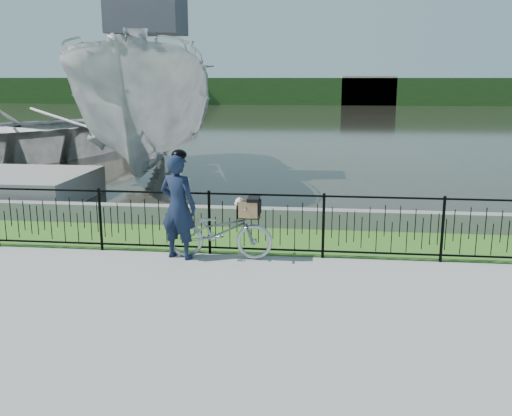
# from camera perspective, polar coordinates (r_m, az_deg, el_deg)

# --- Properties ---
(ground) EXTENTS (120.00, 120.00, 0.00)m
(ground) POSITION_cam_1_polar(r_m,az_deg,el_deg) (8.61, -0.09, -8.02)
(ground) COLOR gray
(ground) RESTS_ON ground
(grass_strip) EXTENTS (60.00, 2.00, 0.01)m
(grass_strip) POSITION_cam_1_polar(r_m,az_deg,el_deg) (11.06, 1.48, -3.20)
(grass_strip) COLOR #386920
(grass_strip) RESTS_ON ground
(water) EXTENTS (120.00, 120.00, 0.00)m
(water) POSITION_cam_1_polar(r_m,az_deg,el_deg) (41.11, 5.31, 8.61)
(water) COLOR black
(water) RESTS_ON ground
(quay_wall) EXTENTS (60.00, 0.30, 0.40)m
(quay_wall) POSITION_cam_1_polar(r_m,az_deg,el_deg) (11.97, 1.91, -0.97)
(quay_wall) COLOR slate
(quay_wall) RESTS_ON ground
(fence) EXTENTS (14.00, 0.06, 1.15)m
(fence) POSITION_cam_1_polar(r_m,az_deg,el_deg) (9.95, 0.98, -1.63)
(fence) COLOR black
(fence) RESTS_ON ground
(far_treeline) EXTENTS (120.00, 6.00, 3.00)m
(far_treeline) POSITION_cam_1_polar(r_m,az_deg,el_deg) (68.01, 5.90, 11.56)
(far_treeline) COLOR #25481B
(far_treeline) RESTS_ON ground
(far_building_left) EXTENTS (8.00, 4.00, 4.00)m
(far_building_left) POSITION_cam_1_polar(r_m,az_deg,el_deg) (68.65, -9.65, 11.88)
(far_building_left) COLOR #AA9D89
(far_building_left) RESTS_ON ground
(far_building_right) EXTENTS (6.00, 3.00, 3.20)m
(far_building_right) POSITION_cam_1_polar(r_m,az_deg,el_deg) (66.69, 11.14, 11.45)
(far_building_right) COLOR #AA9D89
(far_building_right) RESTS_ON ground
(bicycle_rig) EXTENTS (1.83, 0.64, 1.11)m
(bicycle_rig) POSITION_cam_1_polar(r_m,az_deg,el_deg) (9.88, -3.57, -2.25)
(bicycle_rig) COLOR #A8AEB4
(bicycle_rig) RESTS_ON ground
(cyclist) EXTENTS (0.77, 0.61, 1.90)m
(cyclist) POSITION_cam_1_polar(r_m,az_deg,el_deg) (9.84, -7.80, 0.25)
(cyclist) COLOR #121B32
(cyclist) RESTS_ON ground
(boat_near) EXTENTS (5.94, 11.28, 5.94)m
(boat_near) POSITION_cam_1_polar(r_m,az_deg,el_deg) (18.41, -10.54, 9.89)
(boat_near) COLOR #B0B1B0
(boat_near) RESTS_ON water
(boat_far) EXTENTS (10.64, 11.87, 2.02)m
(boat_far) POSITION_cam_1_polar(r_m,az_deg,el_deg) (23.50, -22.75, 6.91)
(boat_far) COLOR #B0B1B0
(boat_far) RESTS_ON water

